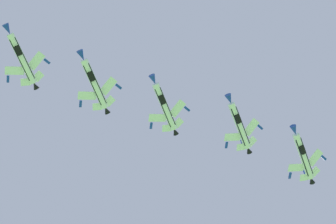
{
  "coord_description": "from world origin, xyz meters",
  "views": [
    {
      "loc": [
        -4.49,
        -7.0,
        1.75
      ],
      "look_at": [
        -29.49,
        41.23,
        141.81
      ],
      "focal_mm": 69.5,
      "sensor_mm": 36.0,
      "label": 1
    }
  ],
  "objects_px": {
    "fighter_jet_lead": "(21,58)",
    "fighter_jet_right_wing": "(164,106)",
    "fighter_jet_left_outer": "(239,125)",
    "fighter_jet_right_outer": "(303,155)",
    "fighter_jet_left_wing": "(94,83)"
  },
  "relations": [
    {
      "from": "fighter_jet_lead",
      "to": "fighter_jet_right_wing",
      "type": "bearing_deg",
      "value": -136.61
    },
    {
      "from": "fighter_jet_left_outer",
      "to": "fighter_jet_right_outer",
      "type": "distance_m",
      "value": 16.69
    },
    {
      "from": "fighter_jet_left_wing",
      "to": "fighter_jet_lead",
      "type": "bearing_deg",
      "value": 41.63
    },
    {
      "from": "fighter_jet_left_wing",
      "to": "fighter_jet_right_wing",
      "type": "distance_m",
      "value": 17.7
    },
    {
      "from": "fighter_jet_left_wing",
      "to": "fighter_jet_left_outer",
      "type": "height_order",
      "value": "fighter_jet_left_outer"
    },
    {
      "from": "fighter_jet_lead",
      "to": "fighter_jet_left_wing",
      "type": "xyz_separation_m",
      "value": [
        11.33,
        12.54,
        0.03
      ]
    },
    {
      "from": "fighter_jet_left_wing",
      "to": "fighter_jet_right_outer",
      "type": "xyz_separation_m",
      "value": [
        34.6,
        38.48,
        0.66
      ]
    },
    {
      "from": "fighter_jet_right_wing",
      "to": "fighter_jet_left_outer",
      "type": "distance_m",
      "value": 18.23
    },
    {
      "from": "fighter_jet_left_outer",
      "to": "fighter_jet_right_outer",
      "type": "xyz_separation_m",
      "value": [
        10.29,
        12.84,
        -2.8
      ]
    },
    {
      "from": "fighter_jet_lead",
      "to": "fighter_jet_right_outer",
      "type": "height_order",
      "value": "fighter_jet_right_outer"
    },
    {
      "from": "fighter_jet_lead",
      "to": "fighter_jet_right_wing",
      "type": "height_order",
      "value": "fighter_jet_right_wing"
    },
    {
      "from": "fighter_jet_right_wing",
      "to": "fighter_jet_right_outer",
      "type": "relative_size",
      "value": 1.0
    },
    {
      "from": "fighter_jet_right_wing",
      "to": "fighter_jet_left_outer",
      "type": "xyz_separation_m",
      "value": [
        13.56,
        12.18,
        -0.63
      ]
    },
    {
      "from": "fighter_jet_left_outer",
      "to": "fighter_jet_right_outer",
      "type": "relative_size",
      "value": 1.0
    },
    {
      "from": "fighter_jet_lead",
      "to": "fighter_jet_left_outer",
      "type": "xyz_separation_m",
      "value": [
        35.64,
        38.17,
        3.49
      ]
    }
  ]
}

